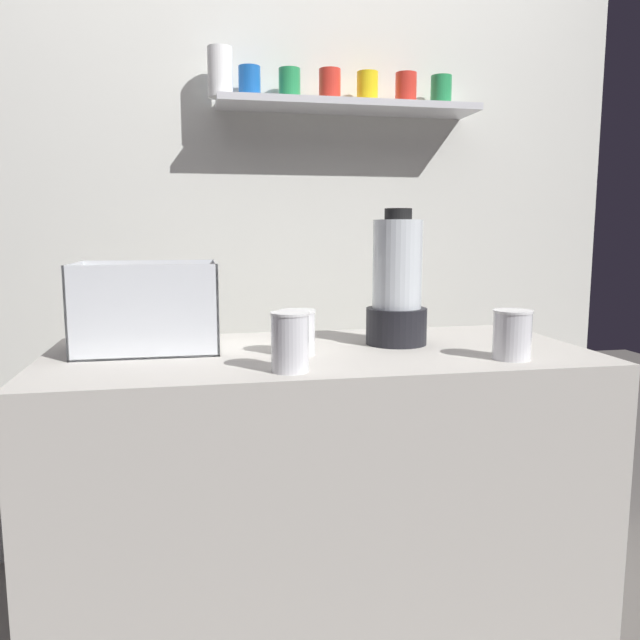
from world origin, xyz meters
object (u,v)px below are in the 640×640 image
blender_pitcher (397,288)px  juice_cup_mango_middle (512,338)px  carrot_display_bin (146,322)px  juice_cup_carrot_far_left (290,344)px  juice_cup_orange_left (297,335)px

blender_pitcher → juice_cup_mango_middle: size_ratio=3.08×
carrot_display_bin → juice_cup_mango_middle: (0.88, -0.29, -0.02)m
carrot_display_bin → juice_cup_carrot_far_left: size_ratio=2.71×
carrot_display_bin → blender_pitcher: blender_pitcher is taller
juice_cup_carrot_far_left → juice_cup_orange_left: bearing=76.2°
carrot_display_bin → juice_cup_orange_left: size_ratio=3.17×
juice_cup_orange_left → juice_cup_mango_middle: bearing=-17.1°
blender_pitcher → juice_cup_orange_left: bearing=-161.7°
juice_cup_carrot_far_left → juice_cup_orange_left: juice_cup_carrot_far_left is taller
juice_cup_mango_middle → juice_cup_carrot_far_left: bearing=-176.8°
carrot_display_bin → juice_cup_carrot_far_left: carrot_display_bin is taller
juice_cup_orange_left → blender_pitcher: bearing=18.3°
blender_pitcher → juice_cup_mango_middle: 0.34m
blender_pitcher → carrot_display_bin: bearing=176.7°
juice_cup_mango_middle → blender_pitcher: bearing=130.1°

